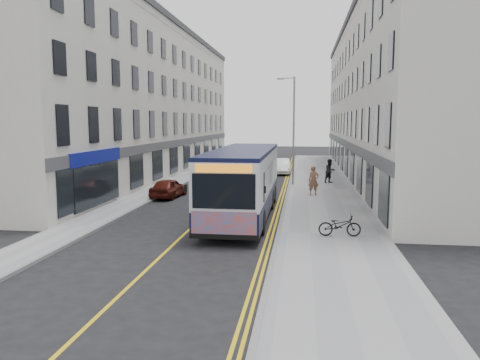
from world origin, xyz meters
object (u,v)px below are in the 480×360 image
(pedestrian_near, at_px, (314,181))
(car_maroon, at_px, (169,188))
(bicycle, at_px, (340,225))
(city_bus, at_px, (244,180))
(streetlamp, at_px, (293,127))
(pedestrian_far, at_px, (330,171))
(car_white, at_px, (281,166))

(pedestrian_near, distance_m, car_maroon, 9.19)
(bicycle, bearing_deg, city_bus, 46.01)
(pedestrian_near, bearing_deg, city_bus, -128.77)
(bicycle, bearing_deg, streetlamp, 5.50)
(city_bus, bearing_deg, streetlamp, 79.76)
(bicycle, distance_m, pedestrian_near, 10.80)
(pedestrian_far, height_order, car_white, pedestrian_far)
(city_bus, distance_m, car_maroon, 7.76)
(bicycle, relative_size, car_maroon, 0.48)
(car_maroon, bearing_deg, bicycle, 142.84)
(streetlamp, distance_m, car_maroon, 10.58)
(city_bus, height_order, pedestrian_far, city_bus)
(streetlamp, distance_m, pedestrian_far, 4.59)
(bicycle, height_order, pedestrian_near, pedestrian_near)
(streetlamp, xyz_separation_m, car_maroon, (-7.57, -6.36, -3.77))
(pedestrian_near, height_order, car_white, pedestrian_near)
(streetlamp, xyz_separation_m, bicycle, (2.33, -15.62, -3.81))
(city_bus, relative_size, bicycle, 6.87)
(streetlamp, distance_m, pedestrian_near, 6.08)
(car_maroon, bearing_deg, car_white, -107.97)
(city_bus, xyz_separation_m, car_white, (0.94, 19.82, -1.17))
(car_white, xyz_separation_m, car_maroon, (-6.39, -14.44, -0.09))
(streetlamp, height_order, city_bus, streetlamp)
(streetlamp, relative_size, car_maroon, 2.22)
(pedestrian_near, bearing_deg, bicycle, -96.65)
(bicycle, bearing_deg, car_white, 5.44)
(pedestrian_far, bearing_deg, car_white, 84.88)
(city_bus, bearing_deg, car_white, 87.27)
(streetlamp, height_order, car_maroon, streetlamp)
(city_bus, height_order, pedestrian_near, city_bus)
(car_white, bearing_deg, pedestrian_near, -82.97)
(city_bus, distance_m, car_white, 19.88)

